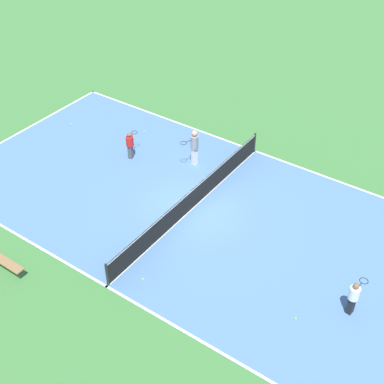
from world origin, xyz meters
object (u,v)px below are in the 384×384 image
at_px(bench, 7,264).
at_px(tennis_ball_near_net, 144,131).
at_px(tennis_ball_left_sideline, 296,319).
at_px(player_near_white, 354,296).
at_px(tennis_net, 192,199).
at_px(tennis_ball_right_alley, 71,124).
at_px(player_baseline_gray, 194,145).
at_px(player_coach_red, 130,144).
at_px(tennis_ball_midcourt, 143,279).

relative_size(bench, tennis_ball_near_net, 22.56).
bearing_deg(tennis_ball_left_sideline, player_near_white, 134.59).
distance_m(tennis_net, bench, 7.71).
bearing_deg(tennis_ball_right_alley, player_near_white, 78.34).
height_order(player_near_white, tennis_ball_left_sideline, player_near_white).
bearing_deg(tennis_net, player_baseline_gray, -146.88).
relative_size(player_coach_red, tennis_ball_right_alley, 20.33).
height_order(player_coach_red, tennis_ball_midcourt, player_coach_red).
bearing_deg(tennis_ball_left_sideline, player_coach_red, -111.48).
height_order(bench, tennis_ball_near_net, bench).
bearing_deg(player_baseline_gray, player_near_white, 86.62).
distance_m(player_near_white, tennis_ball_right_alley, 17.15).
height_order(player_coach_red, tennis_ball_near_net, player_coach_red).
bearing_deg(player_near_white, bench, 123.57).
distance_m(bench, player_near_white, 12.37).
bearing_deg(player_baseline_gray, player_coach_red, -45.14).
height_order(tennis_net, tennis_ball_midcourt, tennis_net).
relative_size(player_baseline_gray, tennis_ball_near_net, 26.98).
height_order(player_baseline_gray, tennis_ball_left_sideline, player_baseline_gray).
relative_size(player_baseline_gray, player_coach_red, 1.33).
distance_m(tennis_ball_near_net, tennis_ball_midcourt, 10.26).
height_order(tennis_net, tennis_ball_near_net, tennis_net).
relative_size(tennis_net, player_baseline_gray, 5.80).
xyz_separation_m(tennis_ball_right_alley, tennis_ball_near_net, (-1.63, 3.62, 0.00)).
bearing_deg(tennis_ball_near_net, player_baseline_gray, 76.56).
height_order(tennis_net, tennis_ball_left_sideline, tennis_net).
xyz_separation_m(player_coach_red, tennis_ball_left_sideline, (4.27, 10.85, -0.74)).
relative_size(player_baseline_gray, tennis_ball_midcourt, 26.98).
distance_m(tennis_net, player_baseline_gray, 3.31).
height_order(player_near_white, player_coach_red, player_near_white).
xyz_separation_m(tennis_net, tennis_ball_midcourt, (4.37, 0.87, -0.50)).
xyz_separation_m(tennis_net, player_coach_red, (-1.47, -4.61, 0.25)).
relative_size(bench, player_near_white, 1.09).
bearing_deg(player_baseline_gray, bench, 10.52).
distance_m(player_baseline_gray, tennis_ball_midcourt, 7.66).
distance_m(player_near_white, tennis_ball_midcourt, 7.38).
bearing_deg(player_coach_red, tennis_ball_right_alley, 65.52).
height_order(tennis_ball_near_net, tennis_ball_midcourt, same).
bearing_deg(player_near_white, player_coach_red, 84.16).
relative_size(player_coach_red, tennis_ball_midcourt, 20.33).
distance_m(player_coach_red, tennis_ball_left_sideline, 11.68).
xyz_separation_m(tennis_net, bench, (6.86, -3.50, -0.17)).
xyz_separation_m(player_baseline_gray, player_near_white, (4.19, 9.40, -0.27)).
bearing_deg(tennis_ball_right_alley, tennis_ball_left_sideline, 72.66).
bearing_deg(tennis_ball_left_sideline, tennis_ball_right_alley, -107.34).
distance_m(player_coach_red, tennis_ball_right_alley, 4.65).
bearing_deg(bench, player_near_white, 25.96).
relative_size(player_near_white, tennis_ball_left_sideline, 20.73).
xyz_separation_m(player_near_white, tennis_ball_near_net, (-5.09, -13.16, -0.76)).
bearing_deg(player_baseline_gray, tennis_ball_right_alley, -63.71).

